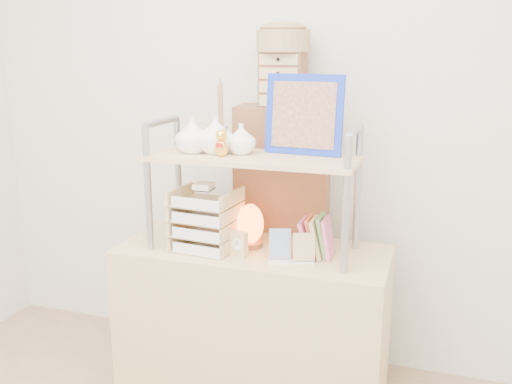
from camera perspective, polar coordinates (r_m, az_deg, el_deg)
room_shell at (r=1.66m, az=-9.61°, el=16.63°), size 3.42×3.41×2.61m
desk at (r=2.70m, az=-0.27°, el=-13.19°), size 1.20×0.50×0.75m
cabinet at (r=2.90m, az=2.62°, el=-4.78°), size 0.47×0.29×1.35m
hutch at (r=2.46m, az=-1.07°, el=4.05°), size 0.90×0.34×0.76m
letter_tray at (r=2.52m, az=-5.13°, el=-3.13°), size 0.27×0.25×0.30m
salt_lamp at (r=2.55m, az=-0.61°, el=-3.34°), size 0.13×0.12×0.20m
desk_clock at (r=2.45m, az=-1.76°, el=-5.19°), size 0.08×0.06×0.11m
postcard_stand at (r=2.39m, az=3.53°, el=-6.10°), size 0.20×0.11×0.14m
drawer_chest at (r=2.73m, az=2.69°, el=11.18°), size 0.20×0.16×0.25m
woven_basket at (r=2.73m, az=2.74°, el=14.86°), size 0.25×0.25×0.10m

